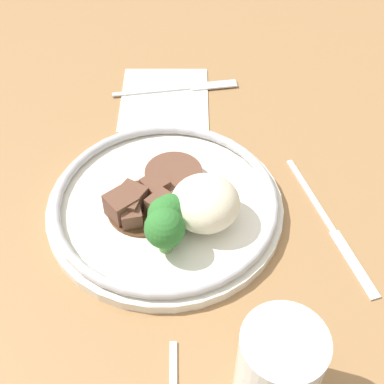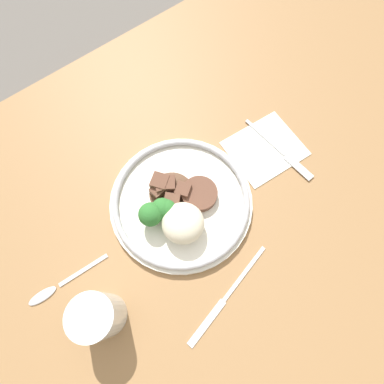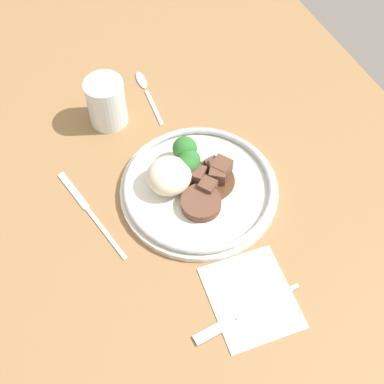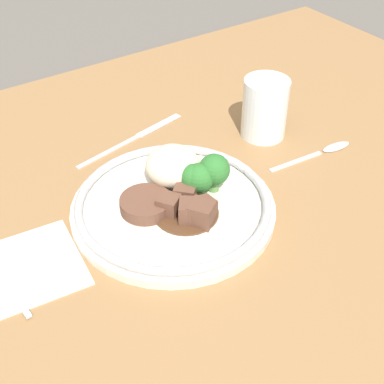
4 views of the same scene
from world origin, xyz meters
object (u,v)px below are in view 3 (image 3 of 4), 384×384
(plate, at_px, (195,184))
(knife, at_px, (89,211))
(spoon, at_px, (144,87))
(fork, at_px, (237,318))
(juice_glass, at_px, (107,105))

(plate, height_order, knife, plate)
(spoon, bearing_deg, fork, 177.70)
(knife, height_order, spoon, spoon)
(plate, distance_m, juice_glass, 0.23)
(juice_glass, distance_m, spoon, 0.11)
(fork, relative_size, spoon, 1.20)
(spoon, bearing_deg, knife, 143.61)
(plate, height_order, spoon, plate)
(spoon, bearing_deg, juice_glass, 123.14)
(juice_glass, distance_m, fork, 0.46)
(juice_glass, xyz_separation_m, fork, (-0.46, -0.03, -0.04))
(plate, relative_size, fork, 1.49)
(plate, bearing_deg, spoon, -3.43)
(plate, bearing_deg, fork, 169.43)
(juice_glass, bearing_deg, spoon, -61.39)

